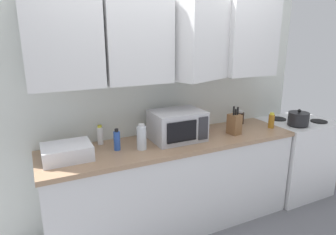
{
  "coord_description": "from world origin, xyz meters",
  "views": [
    {
      "loc": [
        -1.18,
        -2.62,
        1.86
      ],
      "look_at": [
        -0.04,
        -0.25,
        1.12
      ],
      "focal_mm": 31.51,
      "sensor_mm": 36.0,
      "label": 1
    }
  ],
  "objects": [
    {
      "name": "bottle_white_jar",
      "position": [
        -0.64,
        -0.08,
        0.99
      ],
      "size": [
        0.05,
        0.05,
        0.18
      ],
      "color": "white",
      "rests_on": "counter_run"
    },
    {
      "name": "bottle_amber_vinegar",
      "position": [
        1.11,
        -0.39,
        0.98
      ],
      "size": [
        0.06,
        0.06,
        0.16
      ],
      "color": "#AD701E",
      "rests_on": "counter_run"
    },
    {
      "name": "counter_run",
      "position": [
        0.0,
        -0.3,
        0.45
      ],
      "size": [
        2.43,
        0.63,
        0.9
      ],
      "color": "silver",
      "rests_on": "ground_plane"
    },
    {
      "name": "dish_rack",
      "position": [
        -0.96,
        -0.3,
        0.96
      ],
      "size": [
        0.38,
        0.3,
        0.12
      ],
      "primitive_type": "cube",
      "color": "silver",
      "rests_on": "counter_run"
    },
    {
      "name": "microwave",
      "position": [
        0.04,
        -0.28,
        1.04
      ],
      "size": [
        0.48,
        0.37,
        0.28
      ],
      "color": "#B7B7BC",
      "rests_on": "counter_run"
    },
    {
      "name": "bottle_soy_dark",
      "position": [
        0.91,
        -0.12,
        0.97
      ],
      "size": [
        0.08,
        0.08,
        0.15
      ],
      "color": "black",
      "rests_on": "counter_run"
    },
    {
      "name": "bottle_clear_tall",
      "position": [
        -0.35,
        -0.36,
        1.01
      ],
      "size": [
        0.08,
        0.08,
        0.23
      ],
      "color": "silver",
      "rests_on": "counter_run"
    },
    {
      "name": "wall_back_with_cabinets",
      "position": [
        0.0,
        -0.07,
        1.58
      ],
      "size": [
        3.3,
        0.52,
        2.6
      ],
      "color": "silver",
      "rests_on": "ground_plane"
    },
    {
      "name": "stove_range",
      "position": [
        1.6,
        -0.32,
        0.45
      ],
      "size": [
        0.76,
        0.64,
        0.91
      ],
      "color": "silver",
      "rests_on": "ground_plane"
    },
    {
      "name": "bottle_blue_cleaner",
      "position": [
        -0.55,
        -0.29,
        0.99
      ],
      "size": [
        0.06,
        0.06,
        0.19
      ],
      "color": "#2D56B7",
      "rests_on": "counter_run"
    },
    {
      "name": "knife_block",
      "position": [
        0.63,
        -0.38,
        1.0
      ],
      "size": [
        0.12,
        0.13,
        0.29
      ],
      "color": "brown",
      "rests_on": "counter_run"
    },
    {
      "name": "kettle",
      "position": [
        1.43,
        -0.46,
        0.98
      ],
      "size": [
        0.22,
        0.22,
        0.17
      ],
      "color": "black",
      "rests_on": "stove_range"
    },
    {
      "name": "bottle_red_sauce",
      "position": [
        0.41,
        -0.16,
        0.98
      ],
      "size": [
        0.08,
        0.08,
        0.17
      ],
      "color": "red",
      "rests_on": "counter_run"
    }
  ]
}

